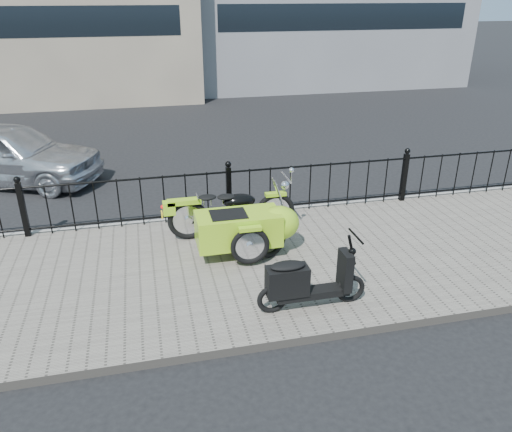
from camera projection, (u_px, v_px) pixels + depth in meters
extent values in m
plane|color=black|center=(244.00, 255.00, 8.16)|extent=(120.00, 120.00, 0.00)
cube|color=#686158|center=(251.00, 267.00, 7.70)|extent=(30.00, 3.80, 0.12)
cube|color=gray|center=(228.00, 216.00, 9.42)|extent=(30.00, 0.10, 0.12)
cylinder|color=black|center=(228.00, 172.00, 8.91)|extent=(14.00, 0.04, 0.04)
cylinder|color=black|center=(229.00, 210.00, 9.22)|extent=(14.00, 0.04, 0.04)
cube|color=black|center=(23.00, 210.00, 8.34)|extent=(0.09, 0.09, 0.96)
sphere|color=black|center=(17.00, 180.00, 8.12)|extent=(0.11, 0.11, 0.11)
cube|color=black|center=(229.00, 192.00, 9.07)|extent=(0.09, 0.09, 0.96)
sphere|color=black|center=(228.00, 164.00, 8.85)|extent=(0.11, 0.11, 0.11)
cube|color=black|center=(404.00, 177.00, 9.80)|extent=(0.09, 0.09, 0.96)
sphere|color=black|center=(407.00, 151.00, 9.57)|extent=(0.11, 0.11, 0.11)
cube|color=black|center=(347.00, 17.00, 19.93)|extent=(10.50, 0.06, 1.00)
torus|color=black|center=(275.00, 212.00, 8.60)|extent=(0.69, 0.09, 0.69)
torus|color=black|center=(188.00, 220.00, 8.29)|extent=(0.69, 0.09, 0.69)
torus|color=black|center=(250.00, 246.00, 7.44)|extent=(0.60, 0.08, 0.60)
cube|color=gray|center=(233.00, 215.00, 8.44)|extent=(0.34, 0.22, 0.24)
cylinder|color=black|center=(233.00, 219.00, 8.47)|extent=(1.40, 0.04, 0.04)
ellipsoid|color=black|center=(239.00, 201.00, 8.36)|extent=(0.54, 0.29, 0.26)
cylinder|color=silver|center=(286.00, 177.00, 8.38)|extent=(0.03, 0.56, 0.03)
cylinder|color=silver|center=(279.00, 195.00, 8.49)|extent=(0.25, 0.04, 0.59)
sphere|color=silver|center=(285.00, 185.00, 8.44)|extent=(0.15, 0.15, 0.15)
cube|color=#99D21E|center=(276.00, 194.00, 8.47)|extent=(0.36, 0.12, 0.06)
cube|color=#99D21E|center=(184.00, 202.00, 8.14)|extent=(0.55, 0.16, 0.08)
ellipsoid|color=black|center=(226.00, 197.00, 8.28)|extent=(0.31, 0.22, 0.08)
ellipsoid|color=black|center=(207.00, 197.00, 8.20)|extent=(0.31, 0.22, 0.08)
sphere|color=red|center=(163.00, 207.00, 8.09)|extent=(0.07, 0.07, 0.07)
cube|color=yellow|center=(162.00, 215.00, 8.25)|extent=(0.02, 0.14, 0.10)
cube|color=#99D21E|center=(238.00, 228.00, 7.72)|extent=(1.30, 0.62, 0.50)
ellipsoid|color=#99D21E|center=(279.00, 223.00, 7.84)|extent=(0.65, 0.60, 0.54)
cube|color=black|center=(228.00, 216.00, 7.59)|extent=(0.55, 0.43, 0.06)
cube|color=#99D21E|center=(250.00, 229.00, 7.33)|extent=(0.34, 0.11, 0.06)
torus|color=black|center=(350.00, 288.00, 6.65)|extent=(0.40, 0.07, 0.40)
torus|color=black|center=(272.00, 299.00, 6.43)|extent=(0.40, 0.07, 0.40)
cube|color=black|center=(312.00, 293.00, 6.53)|extent=(0.98, 0.22, 0.10)
cube|color=black|center=(287.00, 281.00, 6.37)|extent=(0.54, 0.26, 0.39)
ellipsoid|color=black|center=(288.00, 266.00, 6.27)|extent=(0.46, 0.23, 0.09)
cube|color=black|center=(345.00, 271.00, 6.51)|extent=(0.12, 0.30, 0.54)
cylinder|color=black|center=(352.00, 250.00, 6.40)|extent=(0.15, 0.04, 0.44)
cylinder|color=black|center=(356.00, 236.00, 6.33)|extent=(0.03, 0.43, 0.03)
torus|color=black|center=(272.00, 240.00, 7.75)|extent=(0.56, 0.35, 0.59)
imported|color=silver|center=(9.00, 154.00, 10.97)|extent=(4.30, 3.03, 1.36)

